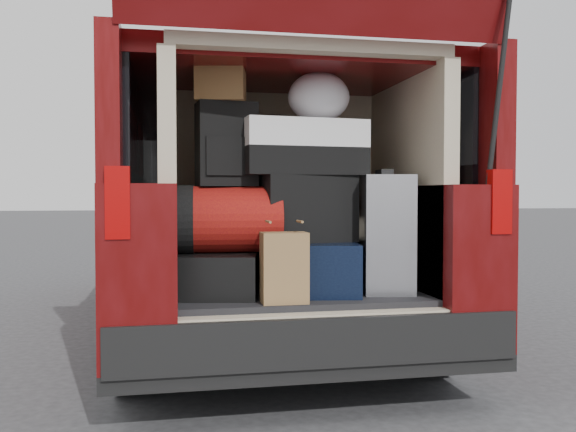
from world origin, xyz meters
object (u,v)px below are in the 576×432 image
object	(u,v)px
black_hardshell	(219,273)
twotone_duffel	(302,148)
silver_roller	(384,233)
red_duffel	(229,219)
kraft_bag	(284,268)
navy_hardshell	(308,266)
black_soft_case	(306,208)
backpack	(226,145)

from	to	relation	value
black_hardshell	twotone_duffel	bearing A→B (deg)	12.17
silver_roller	twotone_duffel	world-z (taller)	twotone_duffel
silver_roller	red_duffel	bearing A→B (deg)	-174.19
silver_roller	kraft_bag	size ratio (longest dim) A/B	1.83
black_hardshell	twotone_duffel	size ratio (longest dim) A/B	0.84
kraft_bag	navy_hardshell	bearing A→B (deg)	60.20
navy_hardshell	red_duffel	bearing A→B (deg)	-167.01
black_hardshell	black_soft_case	world-z (taller)	black_soft_case
navy_hardshell	twotone_duffel	bearing A→B (deg)	-178.88
navy_hardshell	red_duffel	size ratio (longest dim) A/B	1.17
silver_roller	backpack	distance (m)	0.94
kraft_bag	red_duffel	world-z (taller)	red_duffel
black_soft_case	backpack	size ratio (longest dim) A/B	1.13
backpack	twotone_duffel	xyz separation A→B (m)	(0.39, -0.00, -0.01)
kraft_bag	backpack	distance (m)	0.72
kraft_bag	backpack	size ratio (longest dim) A/B	0.78
navy_hardshell	twotone_duffel	xyz separation A→B (m)	(-0.03, 0.00, 0.61)
twotone_duffel	backpack	bearing A→B (deg)	173.91
kraft_bag	backpack	xyz separation A→B (m)	(-0.24, 0.33, 0.59)
kraft_bag	twotone_duffel	size ratio (longest dim) A/B	0.52
navy_hardshell	silver_roller	distance (m)	0.43
backpack	black_hardshell	bearing A→B (deg)	-159.86
silver_roller	red_duffel	distance (m)	0.81
red_duffel	black_soft_case	world-z (taller)	black_soft_case
red_duffel	twotone_duffel	size ratio (longest dim) A/B	0.81
navy_hardshell	backpack	distance (m)	0.76
black_soft_case	kraft_bag	bearing A→B (deg)	-127.21
black_soft_case	backpack	distance (m)	0.52
silver_roller	black_soft_case	distance (m)	0.43
black_hardshell	black_soft_case	size ratio (longest dim) A/B	1.11
black_hardshell	kraft_bag	distance (m)	0.42
red_duffel	black_soft_case	distance (m)	0.40
kraft_bag	black_soft_case	distance (m)	0.45
black_hardshell	red_duffel	world-z (taller)	red_duffel
red_duffel	backpack	xyz separation A→B (m)	(-0.01, 0.04, 0.38)
red_duffel	kraft_bag	bearing A→B (deg)	-50.12
silver_roller	red_duffel	size ratio (longest dim) A/B	1.18
black_soft_case	twotone_duffel	distance (m)	0.31
silver_roller	kraft_bag	bearing A→B (deg)	-147.31
navy_hardshell	black_soft_case	world-z (taller)	black_soft_case
navy_hardshell	kraft_bag	distance (m)	0.38
black_hardshell	twotone_duffel	distance (m)	0.77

